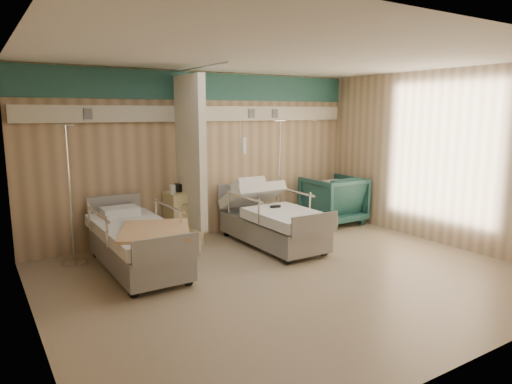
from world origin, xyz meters
TOP-DOWN VIEW (x-y plane):
  - ground at (0.00, 0.00)m, footprint 6.00×5.00m
  - room_walls at (-0.03, 0.25)m, footprint 6.04×5.04m
  - bed_right at (0.60, 1.30)m, footprint 1.00×2.16m
  - bed_left at (-1.60, 1.30)m, footprint 1.00×2.16m
  - bedside_cabinet at (-0.55, 2.20)m, footprint 0.50×0.48m
  - visitor_armchair at (2.43, 1.90)m, footprint 1.00×1.02m
  - waffle_blanket at (2.45, 1.88)m, footprint 0.63×0.56m
  - iv_stand_right at (1.39, 2.23)m, footprint 0.36×0.36m
  - iv_stand_left at (-2.29, 2.05)m, footprint 0.35×0.35m
  - call_remote at (0.63, 1.24)m, footprint 0.16×0.08m
  - tan_blanket at (-1.51, 0.84)m, footprint 1.19×1.31m
  - toiletry_bag at (-0.51, 2.25)m, footprint 0.24×0.16m
  - white_cup at (-0.73, 2.16)m, footprint 0.12×0.12m

SIDE VIEW (x-z plane):
  - ground at x=0.00m, z-range 0.00..0.00m
  - bed_right at x=0.60m, z-range 0.00..0.63m
  - bed_left at x=-1.60m, z-range 0.00..0.63m
  - iv_stand_left at x=-2.29m, z-range -0.58..1.39m
  - iv_stand_right at x=1.39m, z-range -0.59..1.40m
  - bedside_cabinet at x=-0.55m, z-range 0.00..0.85m
  - visitor_armchair at x=2.43m, z-range 0.00..0.92m
  - call_remote at x=0.63m, z-range 0.63..0.67m
  - tan_blanket at x=-1.51m, z-range 0.63..0.67m
  - toiletry_bag at x=-0.51m, z-range 0.85..0.98m
  - white_cup at x=-0.73m, z-range 0.85..0.99m
  - waffle_blanket at x=2.45m, z-range 0.92..0.99m
  - room_walls at x=-0.03m, z-range 0.45..3.27m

